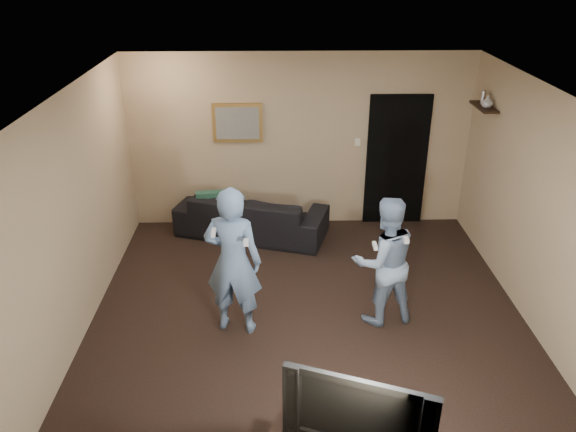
{
  "coord_description": "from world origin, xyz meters",
  "views": [
    {
      "loc": [
        -0.36,
        -5.39,
        3.9
      ],
      "look_at": [
        -0.23,
        0.3,
        1.15
      ],
      "focal_mm": 35.0,
      "sensor_mm": 36.0,
      "label": 1
    }
  ],
  "objects_px": {
    "sofa": "(252,215)",
    "wii_player_left": "(233,261)",
    "television": "(361,405)",
    "wii_player_right": "(384,261)"
  },
  "relations": [
    {
      "from": "television",
      "to": "wii_player_left",
      "type": "distance_m",
      "value": 2.33
    },
    {
      "from": "television",
      "to": "wii_player_left",
      "type": "xyz_separation_m",
      "value": [
        -1.08,
        2.06,
        0.04
      ]
    },
    {
      "from": "sofa",
      "to": "television",
      "type": "distance_m",
      "value": 4.48
    },
    {
      "from": "sofa",
      "to": "wii_player_right",
      "type": "relative_size",
      "value": 1.43
    },
    {
      "from": "wii_player_left",
      "to": "television",
      "type": "bearing_deg",
      "value": -62.28
    },
    {
      "from": "sofa",
      "to": "wii_player_left",
      "type": "relative_size",
      "value": 1.27
    },
    {
      "from": "sofa",
      "to": "television",
      "type": "xyz_separation_m",
      "value": [
        0.98,
        -4.34,
        0.5
      ]
    },
    {
      "from": "sofa",
      "to": "wii_player_right",
      "type": "xyz_separation_m",
      "value": [
        1.55,
        -2.16,
        0.44
      ]
    },
    {
      "from": "television",
      "to": "wii_player_right",
      "type": "xyz_separation_m",
      "value": [
        0.57,
        2.19,
        -0.05
      ]
    },
    {
      "from": "television",
      "to": "wii_player_right",
      "type": "distance_m",
      "value": 2.26
    }
  ]
}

